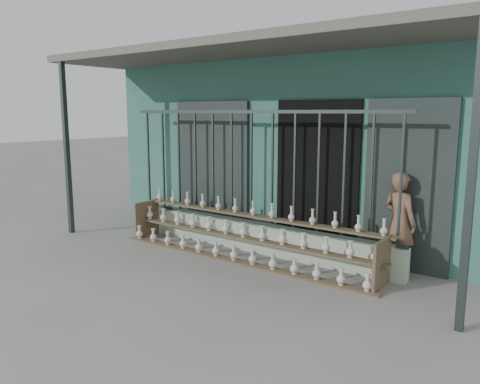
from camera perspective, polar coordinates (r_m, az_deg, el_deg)
The scene contains 6 objects.
ground at distance 6.69m, azimuth -5.16°, elevation -9.65°, with size 60.00×60.00×0.00m, color slate.
workshop_building at distance 9.89m, azimuth 11.26°, elevation 6.09°, with size 7.40×6.60×3.21m.
parapet_wall at distance 7.60m, azimuth 1.35°, elevation -5.46°, with size 5.00×0.20×0.45m, color #AEC8AB.
security_fence at distance 7.38m, azimuth 1.38°, elevation 2.99°, with size 5.00×0.04×1.80m.
shelf_rack at distance 7.15m, azimuth 0.37°, elevation -5.28°, with size 4.50×0.68×0.85m.
elderly_woman at distance 6.81m, azimuth 18.85°, elevation -3.57°, with size 0.52×0.34×1.42m, color brown.
Camera 1 is at (4.21, -4.71, 2.21)m, focal length 35.00 mm.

